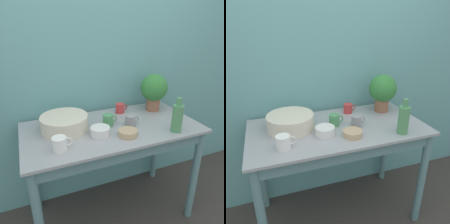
# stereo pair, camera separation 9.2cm
# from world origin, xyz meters

# --- Properties ---
(wall_back) EXTENTS (6.00, 0.05, 2.40)m
(wall_back) POSITION_xyz_m (0.00, 0.75, 1.20)
(wall_back) COLOR #609E9E
(wall_back) RESTS_ON ground_plane
(counter_table) EXTENTS (1.35, 0.70, 0.89)m
(counter_table) POSITION_xyz_m (0.00, 0.32, 0.71)
(counter_table) COLOR slate
(counter_table) RESTS_ON ground_plane
(potted_plant) EXTENTS (0.24, 0.24, 0.33)m
(potted_plant) POSITION_xyz_m (0.47, 0.52, 1.08)
(potted_plant) COLOR #8C5B42
(potted_plant) RESTS_ON counter_table
(bowl_wash_large) EXTENTS (0.35, 0.35, 0.12)m
(bowl_wash_large) POSITION_xyz_m (-0.35, 0.42, 0.94)
(bowl_wash_large) COLOR beige
(bowl_wash_large) RESTS_ON counter_table
(bottle_tall) EXTENTS (0.08, 0.08, 0.26)m
(bottle_tall) POSITION_xyz_m (0.41, 0.09, 0.99)
(bottle_tall) COLOR #4C8C59
(bottle_tall) RESTS_ON counter_table
(mug_grey) EXTENTS (0.11, 0.08, 0.09)m
(mug_grey) POSITION_xyz_m (0.14, 0.30, 0.93)
(mug_grey) COLOR gray
(mug_grey) RESTS_ON counter_table
(mug_white) EXTENTS (0.13, 0.09, 0.09)m
(mug_white) POSITION_xyz_m (-0.43, 0.16, 0.93)
(mug_white) COLOR white
(mug_white) RESTS_ON counter_table
(mug_red) EXTENTS (0.11, 0.07, 0.08)m
(mug_red) POSITION_xyz_m (0.17, 0.57, 0.93)
(mug_red) COLOR #C63838
(mug_red) RESTS_ON counter_table
(mug_green) EXTENTS (0.12, 0.08, 0.09)m
(mug_green) POSITION_xyz_m (-0.02, 0.37, 0.93)
(mug_green) COLOR #4C935B
(mug_green) RESTS_ON counter_table
(bowl_small_tan) EXTENTS (0.14, 0.14, 0.04)m
(bowl_small_tan) POSITION_xyz_m (0.05, 0.17, 0.91)
(bowl_small_tan) COLOR tan
(bowl_small_tan) RESTS_ON counter_table
(bowl_small_enamel_white) EXTENTS (0.14, 0.14, 0.06)m
(bowl_small_enamel_white) POSITION_xyz_m (-0.13, 0.25, 0.92)
(bowl_small_enamel_white) COLOR silver
(bowl_small_enamel_white) RESTS_ON counter_table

